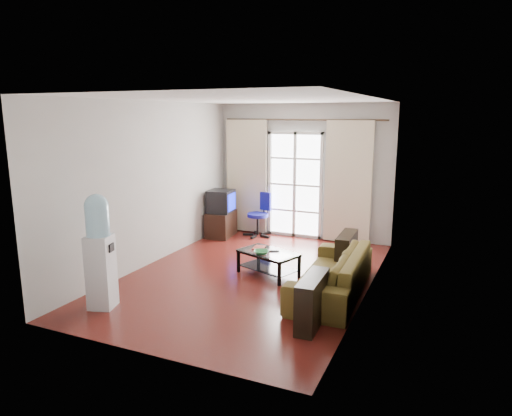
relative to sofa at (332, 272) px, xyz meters
The scene contains 20 objects.
floor 1.39m from the sofa, behind, with size 5.20×5.20×0.00m, color maroon.
ceiling 2.75m from the sofa, behind, with size 5.20×5.20×0.00m, color white.
wall_back 3.25m from the sofa, 115.91° to the left, with size 3.60×0.02×2.70m, color #B9B6B0.
wall_front 2.97m from the sofa, 118.99° to the right, with size 3.60×0.02×2.70m, color #B9B6B0.
wall_left 3.32m from the sofa, behind, with size 0.02×5.20×2.70m, color #B9B6B0.
wall_right 1.15m from the sofa, 20.57° to the left, with size 0.02×5.20×2.70m, color #B9B6B0.
french_door 3.19m from the sofa, 118.86° to the left, with size 1.16×0.06×2.15m.
curtain_rod 3.64m from the sofa, 116.75° to the left, with size 0.04×0.04×3.30m, color #4C3F2D.
curtain_left 3.78m from the sofa, 133.85° to the left, with size 0.90×0.07×2.35m, color beige.
curtain_right 2.82m from the sofa, 98.50° to the left, with size 0.90×0.07×2.35m, color beige.
radiator 2.73m from the sofa, 101.55° to the left, with size 0.64×0.12×0.64m, color gray.
sofa is the anchor object (origin of this frame).
coffee_table 1.16m from the sofa, 162.89° to the left, with size 1.05×0.81×0.38m.
bowl 1.18m from the sofa, behind, with size 0.31×0.31×0.06m, color #368731.
book 1.47m from the sofa, 162.74° to the left, with size 0.21×0.27×0.02m, color maroon.
remote 1.11m from the sofa, 159.87° to the left, with size 0.18×0.05×0.02m, color black.
tv_stand 3.57m from the sofa, 143.84° to the left, with size 0.47×0.70×0.51m, color black.
crt_tv 3.58m from the sofa, 144.16° to the left, with size 0.55×0.55×0.46m.
task_chair 3.28m from the sofa, 131.69° to the left, with size 0.78×0.78×0.90m.
water_cooler 3.15m from the sofa, 147.51° to the right, with size 0.38×0.38×1.51m.
Camera 1 is at (2.82, -6.17, 2.49)m, focal length 32.00 mm.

